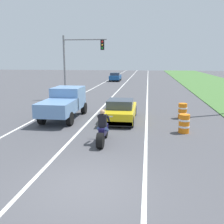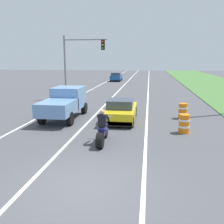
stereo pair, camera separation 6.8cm
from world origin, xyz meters
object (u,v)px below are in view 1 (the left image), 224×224
motorcycle_with_rider (103,131)px  distant_car_far_ahead (115,77)px  pickup_truck_left_lane_light_blue (64,102)px  construction_barrel_mid (183,111)px  sports_car_yellow (121,111)px  traffic_light_mast_near (77,58)px  construction_barrel_nearest (184,124)px

motorcycle_with_rider → distant_car_far_ahead: size_ratio=0.55×
pickup_truck_left_lane_light_blue → distant_car_far_ahead: bearing=90.7°
motorcycle_with_rider → construction_barrel_mid: (4.31, 5.80, -0.09)m
sports_car_yellow → construction_barrel_mid: sports_car_yellow is taller
motorcycle_with_rider → traffic_light_mast_near: bearing=110.2°
construction_barrel_mid → construction_barrel_nearest: bearing=-95.9°
sports_car_yellow → distant_car_far_ahead: 29.28m
motorcycle_with_rider → distant_car_far_ahead: 33.83m
construction_barrel_mid → motorcycle_with_rider: bearing=-126.6°
motorcycle_with_rider → construction_barrel_mid: motorcycle_with_rider is taller
pickup_truck_left_lane_light_blue → traffic_light_mast_near: traffic_light_mast_near is taller
construction_barrel_nearest → motorcycle_with_rider: bearing=-149.0°
construction_barrel_nearest → distant_car_far_ahead: (-7.64, 31.26, 0.27)m
motorcycle_with_rider → construction_barrel_nearest: size_ratio=2.21×
sports_car_yellow → pickup_truck_left_lane_light_blue: size_ratio=0.90×
sports_car_yellow → motorcycle_with_rider: bearing=-94.1°
sports_car_yellow → construction_barrel_mid: 4.15m
traffic_light_mast_near → distant_car_far_ahead: size_ratio=1.50×
pickup_truck_left_lane_light_blue → traffic_light_mast_near: size_ratio=0.80×
pickup_truck_left_lane_light_blue → traffic_light_mast_near: (-1.32, 8.11, 2.86)m
construction_barrel_nearest → distant_car_far_ahead: size_ratio=0.25×
construction_barrel_nearest → distant_car_far_ahead: bearing=103.7°
construction_barrel_mid → distant_car_far_ahead: distant_car_far_ahead is taller
construction_barrel_nearest → pickup_truck_left_lane_light_blue: bearing=162.9°
traffic_light_mast_near → construction_barrel_nearest: (8.63, -10.35, -3.46)m
motorcycle_with_rider → construction_barrel_nearest: (3.95, 2.37, -0.09)m
motorcycle_with_rider → distant_car_far_ahead: bearing=96.3°
sports_car_yellow → traffic_light_mast_near: traffic_light_mast_near is taller
traffic_light_mast_near → construction_barrel_mid: size_ratio=6.00×
sports_car_yellow → construction_barrel_mid: size_ratio=4.30×
motorcycle_with_rider → construction_barrel_mid: size_ratio=2.21×
sports_car_yellow → construction_barrel_nearest: size_ratio=4.30×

